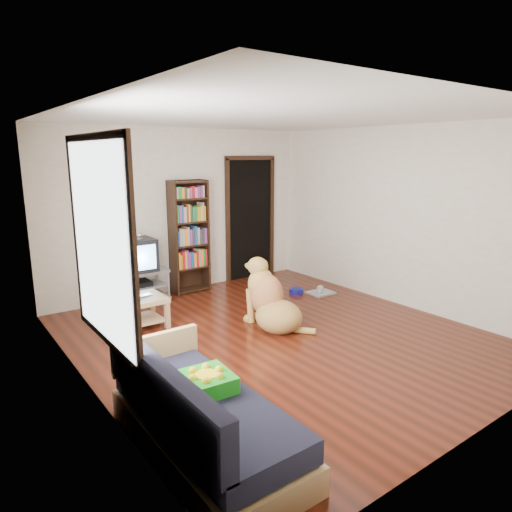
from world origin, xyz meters
TOP-DOWN VIEW (x-y plane):
  - ground at (0.00, 0.00)m, footprint 5.00×5.00m
  - ceiling at (0.00, 0.00)m, footprint 5.00×5.00m
  - wall_back at (0.00, 2.50)m, footprint 4.50×0.00m
  - wall_front at (0.00, -2.50)m, footprint 4.50×0.00m
  - wall_left at (-2.25, 0.00)m, footprint 0.00×5.00m
  - wall_right at (2.25, 0.00)m, footprint 0.00×5.00m
  - green_cushion at (-1.75, -1.28)m, footprint 0.41×0.41m
  - laptop at (-1.21, 1.27)m, footprint 0.29×0.20m
  - dog_bowl at (1.35, 1.21)m, footprint 0.22×0.22m
  - grey_rag at (1.65, 0.96)m, footprint 0.41×0.34m
  - window at (-2.23, -0.50)m, footprint 0.03×1.46m
  - doorway at (1.35, 2.48)m, footprint 1.03×0.05m
  - tv_stand at (-0.90, 2.25)m, footprint 0.90×0.45m
  - crt_tv at (-0.90, 2.27)m, footprint 0.55×0.52m
  - bookshelf at (0.05, 2.34)m, footprint 0.60×0.30m
  - sofa at (-1.87, -1.38)m, footprint 0.80×1.80m
  - coffee_table at (-1.21, 1.30)m, footprint 0.55×0.55m
  - dog at (0.13, 0.32)m, footprint 0.62×1.09m

SIDE VIEW (x-z plane):
  - ground at x=0.00m, z-range 0.00..0.00m
  - grey_rag at x=1.65m, z-range 0.00..0.03m
  - dog_bowl at x=1.35m, z-range 0.00..0.08m
  - sofa at x=-1.87m, z-range -0.14..0.66m
  - tv_stand at x=-0.90m, z-range 0.02..0.52m
  - coffee_table at x=-1.21m, z-range 0.08..0.48m
  - dog at x=0.13m, z-range -0.12..0.80m
  - laptop at x=-1.21m, z-range 0.40..0.42m
  - green_cushion at x=-1.75m, z-range 0.42..0.55m
  - crt_tv at x=-0.90m, z-range 0.45..1.03m
  - bookshelf at x=0.05m, z-range 0.10..1.90m
  - doorway at x=1.35m, z-range 0.03..2.21m
  - wall_back at x=0.00m, z-range -0.95..3.55m
  - wall_front at x=0.00m, z-range -0.95..3.55m
  - wall_left at x=-2.25m, z-range -1.20..3.80m
  - wall_right at x=2.25m, z-range -1.20..3.80m
  - window at x=-2.23m, z-range 0.65..2.35m
  - ceiling at x=0.00m, z-range 2.60..2.60m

